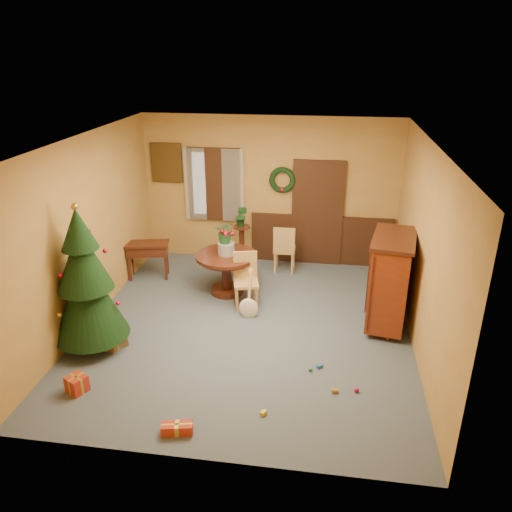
% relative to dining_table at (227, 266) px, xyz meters
% --- Properties ---
extents(room_envelope, '(5.50, 5.50, 5.50)m').
position_rel_dining_table_xyz_m(room_envelope, '(0.76, 1.57, 0.60)').
color(room_envelope, '#3D4859').
rests_on(room_envelope, ground).
extents(dining_table, '(1.08, 1.08, 0.74)m').
position_rel_dining_table_xyz_m(dining_table, '(0.00, 0.00, 0.00)').
color(dining_table, black).
rests_on(dining_table, floor).
extents(urn, '(0.29, 0.29, 0.21)m').
position_rel_dining_table_xyz_m(urn, '(0.00, 0.00, 0.33)').
color(urn, slate).
rests_on(urn, dining_table).
extents(centerpiece_plant, '(0.36, 0.31, 0.40)m').
position_rel_dining_table_xyz_m(centerpiece_plant, '(0.00, 0.00, 0.64)').
color(centerpiece_plant, '#1E4C23').
rests_on(centerpiece_plant, urn).
extents(chair_near, '(0.49, 0.49, 0.93)m').
position_rel_dining_table_xyz_m(chair_near, '(0.40, -0.37, -0.02)').
color(chair_near, '#A17840').
rests_on(chair_near, floor).
extents(chair_far, '(0.41, 0.41, 0.95)m').
position_rel_dining_table_xyz_m(chair_far, '(0.92, 1.03, -0.01)').
color(chair_far, '#A17840').
rests_on(chair_far, floor).
extents(guitar, '(0.45, 0.56, 0.73)m').
position_rel_dining_table_xyz_m(guitar, '(0.52, -0.80, -0.14)').
color(guitar, beige).
rests_on(guitar, floor).
extents(plant_stand, '(0.34, 0.34, 0.86)m').
position_rel_dining_table_xyz_m(plant_stand, '(0.07, 1.14, 0.02)').
color(plant_stand, black).
rests_on(plant_stand, floor).
extents(stand_plant, '(0.27, 0.24, 0.42)m').
position_rel_dining_table_xyz_m(stand_plant, '(0.07, 1.14, 0.55)').
color(stand_plant, '#19471E').
rests_on(stand_plant, plant_stand).
extents(christmas_tree, '(1.06, 1.06, 2.20)m').
position_rel_dining_table_xyz_m(christmas_tree, '(-1.60, -1.97, 0.52)').
color(christmas_tree, '#382111').
rests_on(christmas_tree, floor).
extents(writing_desk, '(0.85, 0.55, 0.70)m').
position_rel_dining_table_xyz_m(writing_desk, '(-1.60, 0.41, 0.01)').
color(writing_desk, black).
rests_on(writing_desk, floor).
extents(sideboard, '(0.80, 1.25, 1.49)m').
position_rel_dining_table_xyz_m(sideboard, '(2.70, -0.71, 0.28)').
color(sideboard, '#58150A').
rests_on(sideboard, floor).
extents(gift_a, '(0.31, 0.26, 0.15)m').
position_rel_dining_table_xyz_m(gift_a, '(-1.33, -2.01, -0.44)').
color(gift_a, brown).
rests_on(gift_a, floor).
extents(gift_b, '(0.30, 0.30, 0.23)m').
position_rel_dining_table_xyz_m(gift_b, '(-1.34, -3.00, -0.41)').
color(gift_b, '#A52916').
rests_on(gift_b, floor).
extents(gift_c, '(0.30, 0.27, 0.14)m').
position_rel_dining_table_xyz_m(gift_c, '(-1.24, -1.90, -0.45)').
color(gift_c, brown).
rests_on(gift_c, floor).
extents(gift_d, '(0.38, 0.21, 0.13)m').
position_rel_dining_table_xyz_m(gift_d, '(0.14, -3.53, -0.46)').
color(gift_d, '#A52916').
rests_on(gift_d, floor).
extents(toy_a, '(0.09, 0.09, 0.05)m').
position_rel_dining_table_xyz_m(toy_a, '(1.71, -2.04, -0.49)').
color(toy_a, '#23569B').
rests_on(toy_a, floor).
extents(toy_b, '(0.06, 0.06, 0.06)m').
position_rel_dining_table_xyz_m(toy_b, '(1.59, -2.13, -0.49)').
color(toy_b, green).
rests_on(toy_b, floor).
extents(toy_c, '(0.09, 0.09, 0.05)m').
position_rel_dining_table_xyz_m(toy_c, '(1.07, -3.08, -0.49)').
color(toy_c, gold).
rests_on(toy_c, floor).
extents(toy_d, '(0.06, 0.06, 0.06)m').
position_rel_dining_table_xyz_m(toy_d, '(2.20, -2.49, -0.49)').
color(toy_d, red).
rests_on(toy_d, floor).
extents(toy_e, '(0.09, 0.07, 0.05)m').
position_rel_dining_table_xyz_m(toy_e, '(1.92, -2.54, -0.49)').
color(toy_e, gold).
rests_on(toy_e, floor).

